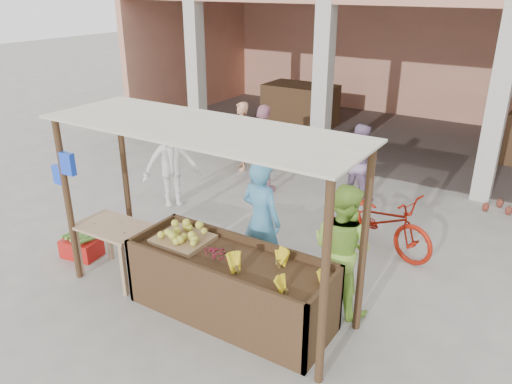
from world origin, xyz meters
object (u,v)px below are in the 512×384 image
Objects in this scene: red_crate at (82,248)px; vendor_blue at (261,216)px; side_table at (114,234)px; motorcycle at (379,219)px; fruit_stall at (231,287)px; vendor_green at (342,245)px.

red_crate is 2.92m from vendor_blue.
side_table is 3.99m from motorcycle.
motorcycle is (2.86, 2.77, -0.15)m from side_table.
vendor_blue is (1.72, 1.13, 0.26)m from side_table.
fruit_stall is 1.15m from vendor_blue.
motorcycle is at bearing 42.89° from side_table.
vendor_green is 0.91× the size of motorcycle.
vendor_green reaches higher than side_table.
vendor_blue is 1.03× the size of vendor_green.
vendor_blue is at bearing 5.75° from vendor_green.
fruit_stall is 2.82m from motorcycle.
vendor_blue is at bearing 32.20° from side_table.
fruit_stall is 1.49m from vendor_green.
motorcycle is (1.14, 1.64, -0.41)m from vendor_blue.
red_crate is at bearing -179.37° from fruit_stall.
motorcycle is (3.75, 2.67, 0.38)m from red_crate.
motorcycle reaches higher than fruit_stall.
fruit_stall is at bearing 2.69° from side_table.
side_table is 2.08m from vendor_blue.
vendor_blue is at bearing 160.33° from motorcycle.
side_table is at bearing 149.29° from motorcycle.
motorcycle reaches higher than side_table.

